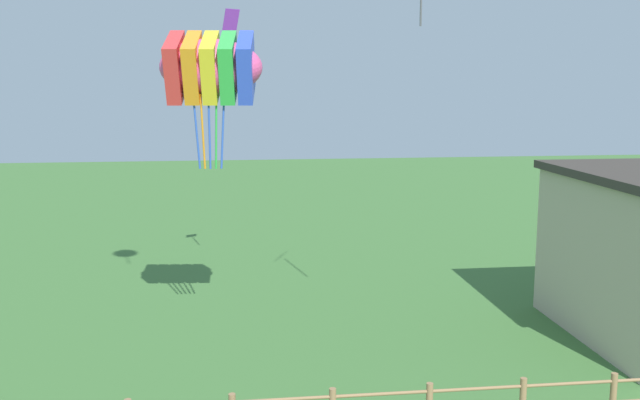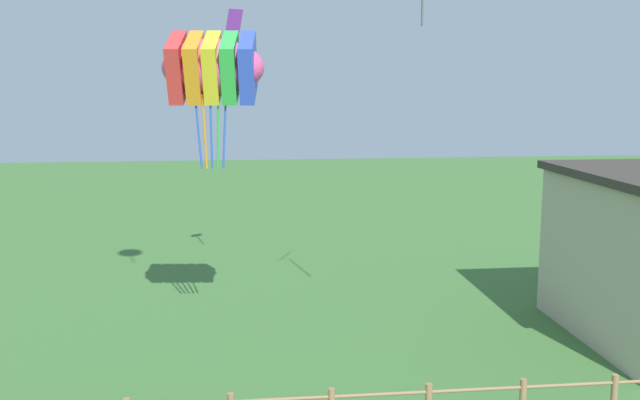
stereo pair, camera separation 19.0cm
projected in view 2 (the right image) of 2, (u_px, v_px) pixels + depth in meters
The scene contains 2 objects.
kite_rainbow_parafoil at pixel (213, 68), 18.76m from camera, with size 2.88×2.18×3.65m.
kite_purple_streamer at pixel (235, 33), 23.67m from camera, with size 0.60×0.52×2.38m.
Camera 2 is at (-1.74, -7.01, 7.18)m, focal length 40.00 mm.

